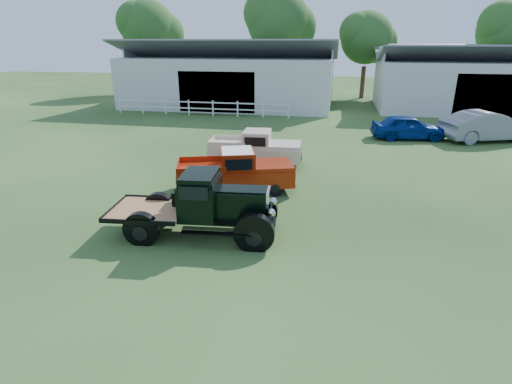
% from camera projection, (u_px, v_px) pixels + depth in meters
% --- Properties ---
extents(ground, '(120.00, 120.00, 0.00)m').
position_uv_depth(ground, '(242.00, 238.00, 12.01)').
color(ground, '#213415').
extents(shed_left, '(18.80, 10.20, 5.60)m').
position_uv_depth(shed_left, '(232.00, 73.00, 36.13)').
color(shed_left, '#AEAEAE').
rests_on(shed_left, ground).
extents(shed_right, '(16.80, 9.20, 5.20)m').
position_uv_depth(shed_right, '(478.00, 79.00, 33.29)').
color(shed_right, '#AEAEAE').
rests_on(shed_right, ground).
extents(fence_rail, '(14.20, 0.16, 1.20)m').
position_uv_depth(fence_rail, '(201.00, 108.00, 31.60)').
color(fence_rail, white).
rests_on(fence_rail, ground).
extents(tree_a, '(6.30, 6.30, 10.50)m').
position_uv_depth(tree_a, '(150.00, 44.00, 43.69)').
color(tree_a, '#1F4D17').
rests_on(tree_a, ground).
extents(tree_b, '(6.90, 6.90, 11.50)m').
position_uv_depth(tree_b, '(278.00, 39.00, 41.88)').
color(tree_b, '#1F4D17').
rests_on(tree_b, ground).
extents(tree_c, '(5.40, 5.40, 9.00)m').
position_uv_depth(tree_c, '(365.00, 52.00, 39.76)').
color(tree_c, '#1F4D17').
rests_on(tree_c, ground).
extents(tree_d, '(6.00, 6.00, 10.00)m').
position_uv_depth(tree_d, '(505.00, 47.00, 38.13)').
color(tree_d, '#1F4D17').
rests_on(tree_d, ground).
extents(vintage_flatbed, '(5.17, 2.45, 1.98)m').
position_uv_depth(vintage_flatbed, '(198.00, 204.00, 11.89)').
color(vintage_flatbed, black).
rests_on(vintage_flatbed, ground).
extents(red_pickup, '(4.93, 3.11, 1.68)m').
position_uv_depth(red_pickup, '(235.00, 171.00, 15.47)').
color(red_pickup, '#9C2109').
rests_on(red_pickup, ground).
extents(white_pickup, '(4.55, 2.02, 1.63)m').
position_uv_depth(white_pickup, '(255.00, 148.00, 18.77)').
color(white_pickup, beige).
rests_on(white_pickup, ground).
extents(misc_car_blue, '(4.43, 2.23, 1.45)m').
position_uv_depth(misc_car_blue, '(408.00, 127.00, 23.88)').
color(misc_car_blue, navy).
rests_on(misc_car_blue, ground).
extents(misc_car_grey, '(5.60, 3.59, 1.74)m').
position_uv_depth(misc_car_grey, '(487.00, 126.00, 23.34)').
color(misc_car_grey, slate).
rests_on(misc_car_grey, ground).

